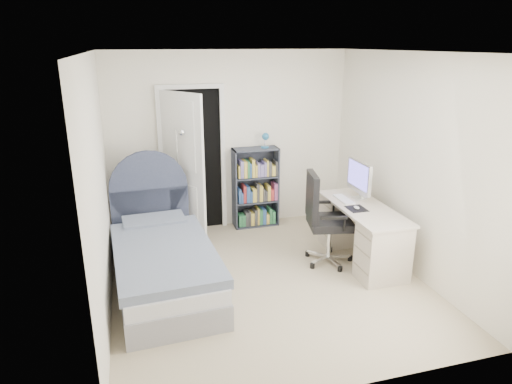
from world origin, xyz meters
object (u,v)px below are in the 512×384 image
object	(u,v)px
floor_lamp	(181,197)
desk	(361,231)
bed	(163,259)
office_chair	(323,215)
bookcase	(256,190)
nightstand	(140,218)

from	to	relation	value
floor_lamp	desk	xyz separation A→B (m)	(2.05, -1.15, -0.25)
bed	floor_lamp	bearing A→B (deg)	71.57
floor_lamp	office_chair	distance (m)	1.89
bed	office_chair	distance (m)	1.94
floor_lamp	bookcase	xyz separation A→B (m)	(1.11, 0.31, -0.09)
nightstand	desk	xyz separation A→B (m)	(2.60, -1.18, 0.00)
bed	desk	size ratio (longest dim) A/B	1.51
nightstand	floor_lamp	distance (m)	0.61
office_chair	floor_lamp	bearing A→B (deg)	145.44
desk	floor_lamp	bearing A→B (deg)	150.78
floor_lamp	desk	bearing A→B (deg)	-29.22
bed	desk	xyz separation A→B (m)	(2.40, -0.07, 0.09)
bookcase	bed	bearing A→B (deg)	-136.73
nightstand	office_chair	bearing A→B (deg)	-27.65
bookcase	office_chair	size ratio (longest dim) A/B	1.21
nightstand	office_chair	xyz separation A→B (m)	(2.11, -1.10, 0.24)
bed	bookcase	bearing A→B (deg)	43.27
bookcase	nightstand	bearing A→B (deg)	-170.48
desk	bookcase	bearing A→B (deg)	122.61
desk	bed	bearing A→B (deg)	178.30
office_chair	bookcase	bearing A→B (deg)	107.70
office_chair	desk	bearing A→B (deg)	-8.48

